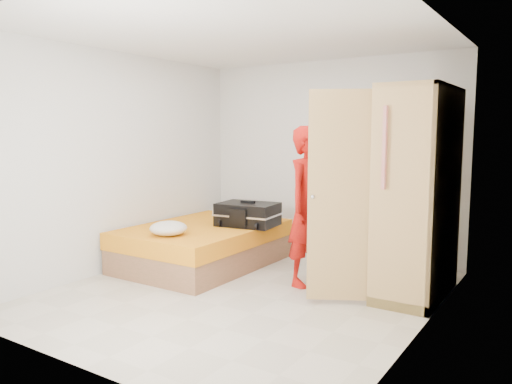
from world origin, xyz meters
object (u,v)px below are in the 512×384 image
Objects in this scene: round_cushion at (168,228)px; person at (309,206)px; wardrobe at (412,198)px; suitcase at (248,214)px; bed at (203,245)px.

person is at bearing 25.45° from round_cushion.
person is (-1.04, -0.20, -0.14)m from wardrobe.
person is 4.08× the size of round_cushion.
wardrobe is 2.69× the size of suitcase.
wardrobe is 1.22× the size of person.
round_cushion is at bearing -160.35° from wardrobe.
round_cushion is at bearing -119.71° from suitcase.
wardrobe is at bearing 19.65° from round_cushion.
suitcase is (-2.05, 0.11, -0.36)m from wardrobe.
round_cushion is (-1.42, -0.68, -0.28)m from person.
round_cushion is (-2.46, -0.88, -0.42)m from wardrobe.
person is at bearing -169.03° from wardrobe.
bed is 4.78× the size of round_cushion.
person reaches higher than suitcase.
bed is at bearing -175.24° from wardrobe.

